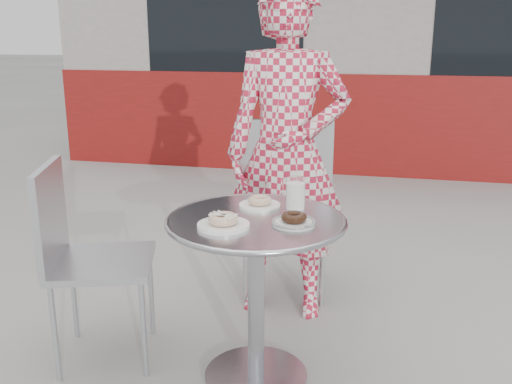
% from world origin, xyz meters
% --- Properties ---
extents(ground, '(60.00, 60.00, 0.00)m').
position_xyz_m(ground, '(0.00, 0.00, 0.00)').
color(ground, '#A19F9A').
rests_on(ground, ground).
extents(storefront, '(6.02, 4.55, 3.00)m').
position_xyz_m(storefront, '(-0.00, 5.56, 1.49)').
color(storefront, gray).
rests_on(storefront, ground).
extents(bistro_table, '(0.70, 0.70, 0.71)m').
position_xyz_m(bistro_table, '(-0.05, -0.04, 0.54)').
color(bistro_table, silver).
rests_on(bistro_table, ground).
extents(chair_far, '(0.52, 0.52, 0.99)m').
position_xyz_m(chair_far, '(-0.08, 0.84, 0.30)').
color(chair_far, '#B2B5BB').
rests_on(chair_far, ground).
extents(chair_left, '(0.53, 0.53, 0.88)m').
position_xyz_m(chair_left, '(-0.74, -0.00, 0.27)').
color(chair_left, '#B2B5BB').
rests_on(chair_left, ground).
extents(seated_person, '(0.62, 0.42, 1.65)m').
position_xyz_m(seated_person, '(-0.05, 0.63, 0.82)').
color(seated_person, '#B01B35').
rests_on(seated_person, ground).
extents(plate_far, '(0.17, 0.17, 0.04)m').
position_xyz_m(plate_far, '(-0.07, 0.11, 0.72)').
color(plate_far, white).
rests_on(plate_far, bistro_table).
extents(plate_near, '(0.19, 0.19, 0.05)m').
position_xyz_m(plate_near, '(-0.14, -0.16, 0.73)').
color(plate_near, white).
rests_on(plate_near, bistro_table).
extents(plate_checker, '(0.17, 0.17, 0.04)m').
position_xyz_m(plate_checker, '(0.10, -0.07, 0.72)').
color(plate_checker, white).
rests_on(plate_checker, bistro_table).
extents(milk_cup, '(0.08, 0.08, 0.13)m').
position_xyz_m(milk_cup, '(0.08, 0.12, 0.77)').
color(milk_cup, white).
rests_on(milk_cup, bistro_table).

